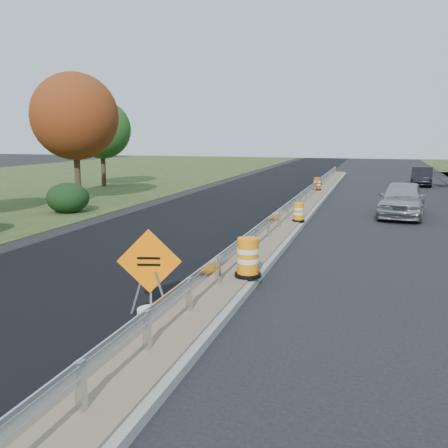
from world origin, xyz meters
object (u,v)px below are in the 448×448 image
(caution_sign, at_px, (150,294))
(barrel_median_near, at_px, (248,258))
(barrel_median_mid, at_px, (299,212))
(barrel_median_far, at_px, (317,184))
(car_dark_mid, at_px, (422,176))
(car_silver, at_px, (402,199))
(barrel_shoulder_far, at_px, (416,174))

(caution_sign, xyz_separation_m, barrel_median_near, (1.45, 2.79, 0.23))
(barrel_median_mid, xyz_separation_m, barrel_median_far, (-0.63, 12.40, 0.03))
(car_dark_mid, bearing_deg, car_silver, -92.38)
(car_silver, bearing_deg, caution_sign, -104.30)
(barrel_shoulder_far, distance_m, car_silver, 22.29)
(caution_sign, height_order, barrel_median_near, caution_sign)
(barrel_median_far, bearing_deg, barrel_shoulder_far, 62.92)
(barrel_median_mid, height_order, barrel_median_far, barrel_median_far)
(car_dark_mid, bearing_deg, barrel_median_mid, -102.55)
(caution_sign, xyz_separation_m, car_silver, (5.76, 15.62, 0.36))
(barrel_median_far, xyz_separation_m, barrel_shoulder_far, (7.08, 13.85, -0.22))
(barrel_median_near, relative_size, barrel_median_mid, 1.30)
(car_dark_mid, bearing_deg, barrel_median_near, -97.36)
(barrel_median_near, height_order, barrel_median_far, barrel_median_near)
(barrel_median_near, height_order, car_dark_mid, car_dark_mid)
(barrel_shoulder_far, height_order, car_silver, car_silver)
(car_silver, height_order, car_dark_mid, car_silver)
(barrel_shoulder_far, bearing_deg, caution_sign, -101.80)
(car_dark_mid, bearing_deg, barrel_median_far, -127.29)
(barrel_median_near, height_order, barrel_median_mid, barrel_median_near)
(barrel_median_far, height_order, car_dark_mid, car_dark_mid)
(barrel_shoulder_far, bearing_deg, car_dark_mid, -90.00)
(barrel_shoulder_far, bearing_deg, barrel_median_mid, -103.80)
(barrel_shoulder_far, xyz_separation_m, car_silver, (-2.14, -22.18, 0.43))
(barrel_median_far, distance_m, barrel_shoulder_far, 15.56)
(barrel_median_mid, distance_m, barrel_median_far, 12.42)
(barrel_median_near, distance_m, barrel_shoulder_far, 35.61)
(barrel_median_near, bearing_deg, barrel_median_far, 91.71)
(car_silver, bearing_deg, barrel_median_far, 126.58)
(barrel_median_near, bearing_deg, barrel_median_mid, 90.00)
(car_silver, bearing_deg, barrel_median_mid, -130.70)
(barrel_median_mid, bearing_deg, car_silver, 43.37)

